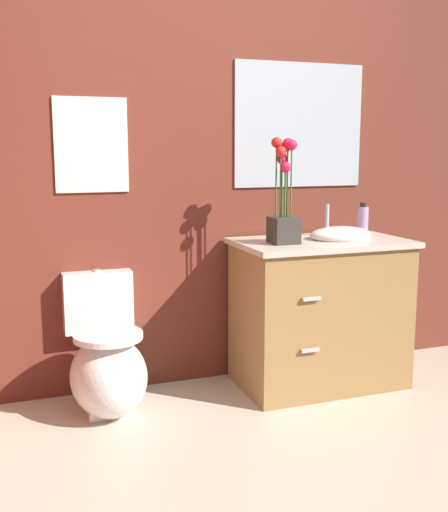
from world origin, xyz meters
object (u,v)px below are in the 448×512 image
Objects in this scene: vanity_cabinet at (320,311)px; wall_mirror at (300,125)px; wall_poster at (91,145)px; flower_vase at (284,205)px; toilet at (107,365)px; soap_bottle at (363,220)px.

wall_mirror is (-0.00, 0.29, 1.03)m from vanity_cabinet.
wall_poster is (-1.19, 0.29, 0.91)m from vanity_cabinet.
wall_poster is at bearing 160.22° from flower_vase.
toilet is 1.20m from vanity_cabinet.
toilet is 0.86× the size of wall_mirror.
vanity_cabinet is 1.26× the size of wall_mirror.
wall_poster is at bearing 180.00° from wall_mirror.
toilet is at bearing 178.73° from vanity_cabinet.
vanity_cabinet is at bearing -13.87° from wall_poster.
soap_bottle is at bearing 15.62° from flower_vase.
vanity_cabinet is at bearing -159.90° from soap_bottle.
wall_poster reaches higher than vanity_cabinet.
vanity_cabinet is at bearing 9.50° from flower_vase.
wall_mirror is (0.25, 0.34, 0.42)m from flower_vase.
wall_mirror reaches higher than soap_bottle.
toilet is at bearing -167.31° from wall_mirror.
flower_vase is 0.60m from wall_mirror.
wall_mirror is at bearing 53.20° from flower_vase.
wall_mirror is (1.19, 0.27, 1.21)m from toilet.
soap_bottle is 0.38× the size of wall_poster.
toilet is 1.12m from wall_poster.
soap_bottle reaches higher than vanity_cabinet.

